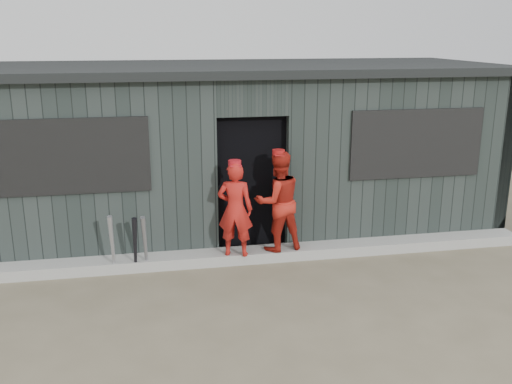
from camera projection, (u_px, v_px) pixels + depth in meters
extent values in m
plane|color=brown|center=(286.00, 321.00, 6.35)|extent=(80.00, 80.00, 0.00)
cube|color=#979792|center=(256.00, 255.00, 8.05)|extent=(8.00, 0.36, 0.15)
cone|color=#9C9CA4|center=(112.00, 245.00, 7.43)|extent=(0.08, 0.24, 0.86)
cone|color=gray|center=(145.00, 244.00, 7.52)|extent=(0.10, 0.30, 0.82)
cone|color=black|center=(135.00, 245.00, 7.47)|extent=(0.10, 0.25, 0.81)
imported|color=red|center=(235.00, 209.00, 7.67)|extent=(0.55, 0.44, 1.31)
imported|color=#AF2015|center=(278.00, 201.00, 7.87)|extent=(0.77, 0.65, 1.40)
imported|color=#B7B7B7|center=(278.00, 205.00, 8.55)|extent=(0.69, 0.61, 1.20)
cube|color=black|center=(237.00, 153.00, 9.33)|extent=(7.60, 2.70, 2.20)
cube|color=#2B3331|center=(86.00, 176.00, 7.59)|extent=(3.50, 0.20, 2.50)
cube|color=#2A322F|center=(402.00, 163.00, 8.40)|extent=(3.50, 0.20, 2.50)
cube|color=#28302D|center=(252.00, 97.00, 7.72)|extent=(1.00, 0.20, 0.50)
cube|color=#252C29|center=(456.00, 141.00, 10.01)|extent=(0.20, 3.00, 2.50)
cube|color=#272E2C|center=(225.00, 135.00, 10.64)|extent=(8.00, 0.20, 2.50)
cube|color=black|center=(236.00, 68.00, 8.96)|extent=(8.30, 3.30, 0.12)
cube|color=black|center=(71.00, 157.00, 7.37)|extent=(2.00, 0.04, 1.00)
cube|color=black|center=(417.00, 144.00, 8.23)|extent=(2.00, 0.04, 1.00)
cube|color=black|center=(228.00, 158.00, 8.25)|extent=(0.21, 0.21, 0.83)
cube|color=black|center=(244.00, 160.00, 8.36)|extent=(0.26, 0.24, 0.92)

